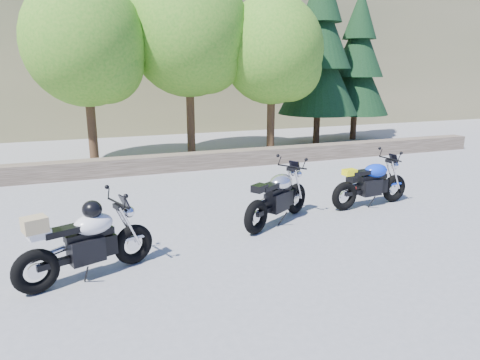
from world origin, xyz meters
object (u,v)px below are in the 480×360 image
white_bike (86,241)px  backpack (353,185)px  silver_bike (278,198)px  blue_bike (371,184)px

white_bike → backpack: bearing=1.6°
silver_bike → blue_bike: silver_bike is taller
white_bike → backpack: white_bike is taller
white_bike → blue_bike: 6.20m
white_bike → backpack: size_ratio=5.05×
silver_bike → backpack: (2.71, 1.36, -0.33)m
silver_bike → backpack: 3.05m
silver_bike → backpack: size_ratio=4.72×
silver_bike → blue_bike: size_ratio=0.90×
blue_bike → backpack: 1.16m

